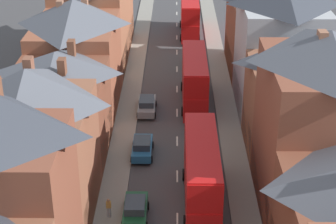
{
  "coord_description": "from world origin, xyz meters",
  "views": [
    {
      "loc": [
        -0.24,
        -15.72,
        25.57
      ],
      "look_at": [
        -0.89,
        32.87,
        1.62
      ],
      "focal_mm": 60.0,
      "sensor_mm": 36.0,
      "label": 1
    }
  ],
  "objects": [
    {
      "name": "terrace_row_left",
      "position": [
        -10.19,
        23.92,
        6.13
      ],
      "size": [
        8.0,
        73.7,
        14.21
      ],
      "color": "#B2704C",
      "rests_on": "ground"
    },
    {
      "name": "double_decker_bus_mid_street",
      "position": [
        1.79,
        20.13,
        2.82
      ],
      "size": [
        2.74,
        10.8,
        5.3
      ],
      "color": "red",
      "rests_on": "ground"
    },
    {
      "name": "car_mid_white",
      "position": [
        -3.1,
        36.07,
        0.82
      ],
      "size": [
        1.9,
        4.44,
        1.63
      ],
      "color": "gray",
      "rests_on": "ground"
    },
    {
      "name": "terrace_row_right",
      "position": [
        10.19,
        20.2,
        6.21
      ],
      "size": [
        8.0,
        66.47,
        13.98
      ],
      "color": "#BCB7A8",
      "rests_on": "ground"
    },
    {
      "name": "pavement_right",
      "position": [
        5.1,
        38.0,
        0.07
      ],
      "size": [
        2.2,
        104.0,
        0.14
      ],
      "primitive_type": "cube",
      "color": "gray",
      "rests_on": "ground"
    },
    {
      "name": "car_parked_left_b",
      "position": [
        -3.1,
        27.42,
        0.83
      ],
      "size": [
        1.9,
        4.1,
        1.64
      ],
      "color": "#236093",
      "rests_on": "ground"
    },
    {
      "name": "centre_line_dashes",
      "position": [
        0.0,
        36.0,
        0.01
      ],
      "size": [
        0.14,
        97.8,
        0.01
      ],
      "color": "silver",
      "rests_on": "ground"
    },
    {
      "name": "pavement_left",
      "position": [
        -5.1,
        38.0,
        0.07
      ],
      "size": [
        2.2,
        104.0,
        0.14
      ],
      "primitive_type": "cube",
      "color": "gray",
      "rests_on": "ground"
    },
    {
      "name": "car_parked_right_a",
      "position": [
        1.8,
        49.41,
        0.85
      ],
      "size": [
        1.9,
        3.99,
        1.69
      ],
      "color": "gray",
      "rests_on": "ground"
    },
    {
      "name": "car_parked_left_a",
      "position": [
        -3.1,
        18.08,
        0.85
      ],
      "size": [
        1.9,
        4.02,
        1.68
      ],
      "color": "#144728",
      "rests_on": "ground"
    },
    {
      "name": "double_decker_bus_lead",
      "position": [
        1.79,
        61.4,
        2.82
      ],
      "size": [
        2.74,
        10.8,
        5.3
      ],
      "color": "red",
      "rests_on": "ground"
    },
    {
      "name": "double_decker_bus_far_approaching",
      "position": [
        1.79,
        38.29,
        2.82
      ],
      "size": [
        2.74,
        10.8,
        5.3
      ],
      "color": "red",
      "rests_on": "ground"
    },
    {
      "name": "pedestrian_mid_left",
      "position": [
        -5.07,
        18.17,
        1.03
      ],
      "size": [
        0.36,
        0.22,
        1.61
      ],
      "color": "gray",
      "rests_on": "pavement_left"
    }
  ]
}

